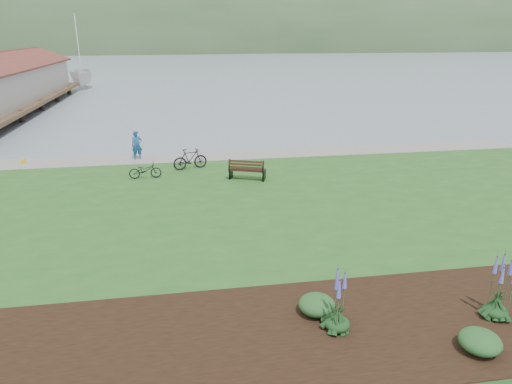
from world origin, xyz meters
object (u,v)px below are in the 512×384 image
(park_bench, at_px, (247,169))
(person, at_px, (137,143))
(bicycle_a, at_px, (145,170))
(sailboat, at_px, (83,89))

(park_bench, relative_size, person, 0.97)
(park_bench, relative_size, bicycle_a, 1.19)
(bicycle_a, bearing_deg, park_bench, -104.22)
(park_bench, distance_m, bicycle_a, 4.99)
(person, distance_m, bicycle_a, 3.71)
(park_bench, xyz_separation_m, bicycle_a, (-4.88, 1.05, -0.12))
(park_bench, height_order, person, person)
(sailboat, bearing_deg, bicycle_a, -79.54)
(bicycle_a, bearing_deg, person, 7.94)
(bicycle_a, bearing_deg, sailboat, 12.04)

